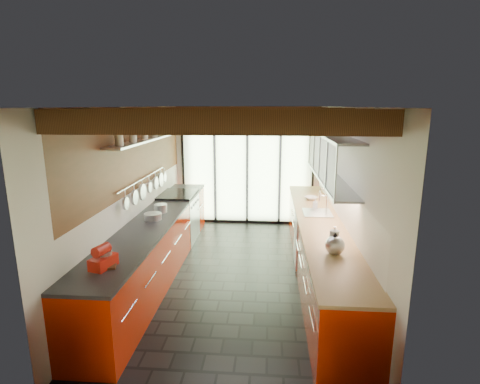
{
  "coord_description": "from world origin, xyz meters",
  "views": [
    {
      "loc": [
        0.48,
        -5.5,
        2.62
      ],
      "look_at": [
        0.02,
        0.4,
        1.25
      ],
      "focal_mm": 28.0,
      "sensor_mm": 36.0,
      "label": 1
    }
  ],
  "objects_px": {
    "soap_bottle": "(315,204)",
    "bowl": "(311,198)",
    "kettle": "(335,244)",
    "paper_towel": "(334,241)",
    "stand_mixer": "(103,258)"
  },
  "relations": [
    {
      "from": "kettle",
      "to": "bowl",
      "type": "relative_size",
      "value": 1.23
    },
    {
      "from": "stand_mixer",
      "to": "soap_bottle",
      "type": "relative_size",
      "value": 1.87
    },
    {
      "from": "bowl",
      "to": "kettle",
      "type": "bearing_deg",
      "value": -90.0
    },
    {
      "from": "soap_bottle",
      "to": "bowl",
      "type": "relative_size",
      "value": 0.77
    },
    {
      "from": "kettle",
      "to": "paper_towel",
      "type": "bearing_deg",
      "value": 90.0
    },
    {
      "from": "kettle",
      "to": "stand_mixer",
      "type": "bearing_deg",
      "value": -167.06
    },
    {
      "from": "paper_towel",
      "to": "bowl",
      "type": "relative_size",
      "value": 1.34
    },
    {
      "from": "kettle",
      "to": "paper_towel",
      "type": "xyz_separation_m",
      "value": [
        0.0,
        0.07,
        0.01
      ]
    },
    {
      "from": "soap_bottle",
      "to": "stand_mixer",
      "type": "bearing_deg",
      "value": -134.88
    },
    {
      "from": "paper_towel",
      "to": "soap_bottle",
      "type": "xyz_separation_m",
      "value": [
        0.0,
        1.9,
        -0.04
      ]
    },
    {
      "from": "stand_mixer",
      "to": "soap_bottle",
      "type": "distance_m",
      "value": 3.6
    },
    {
      "from": "stand_mixer",
      "to": "paper_towel",
      "type": "xyz_separation_m",
      "value": [
        2.54,
        0.65,
        0.02
      ]
    },
    {
      "from": "kettle",
      "to": "bowl",
      "type": "xyz_separation_m",
      "value": [
        0.0,
        2.6,
        -0.09
      ]
    },
    {
      "from": "kettle",
      "to": "soap_bottle",
      "type": "distance_m",
      "value": 1.97
    },
    {
      "from": "paper_towel",
      "to": "bowl",
      "type": "bearing_deg",
      "value": 90.0
    }
  ]
}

